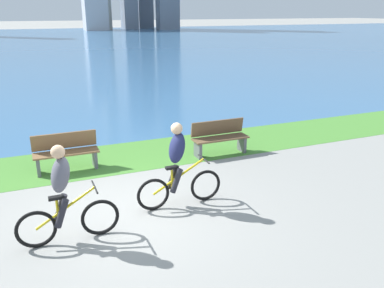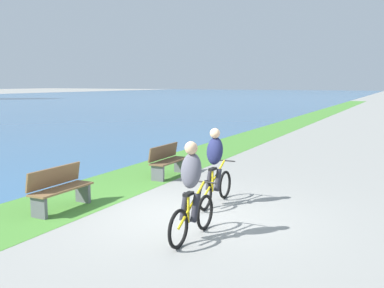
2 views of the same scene
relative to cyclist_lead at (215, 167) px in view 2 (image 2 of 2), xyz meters
The scene contains 6 objects.
ground_plane 1.28m from the cyclist_lead, behind, with size 300.00×300.00×0.00m, color gray.
grass_strip_bayside 3.35m from the cyclist_lead, 107.16° to the left, with size 120.00×2.28×0.01m, color #478433.
cyclist_lead is the anchor object (origin of this frame).
cyclist_trailing 2.21m from the cyclist_lead, 166.86° to the right, with size 1.67×0.52×1.69m.
bench_near_path 3.32m from the cyclist_lead, 123.09° to the left, with size 1.50×0.47×0.90m.
bench_far_along_path 3.17m from the cyclist_lead, 48.69° to the left, with size 1.50×0.47×0.90m.
Camera 2 is at (-7.65, -3.89, 2.65)m, focal length 41.16 mm.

